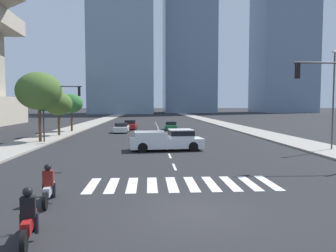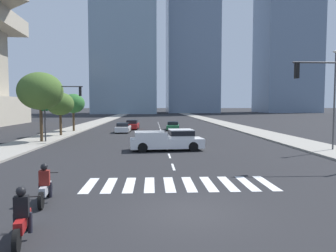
{
  "view_description": "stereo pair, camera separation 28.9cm",
  "coord_description": "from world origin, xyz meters",
  "px_view_note": "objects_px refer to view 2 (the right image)",
  "views": [
    {
      "loc": [
        -1.5,
        -10.28,
        3.59
      ],
      "look_at": [
        0.0,
        13.66,
        2.0
      ],
      "focal_mm": 33.34,
      "sensor_mm": 36.0,
      "label": 1
    },
    {
      "loc": [
        -1.22,
        -10.3,
        3.59
      ],
      "look_at": [
        0.0,
        13.66,
        2.0
      ],
      "focal_mm": 33.34,
      "sensor_mm": 36.0,
      "label": 2
    }
  ],
  "objects_px": {
    "street_lamp_east": "(335,93)",
    "street_tree_nearest": "(40,91)",
    "motorcycle_third": "(23,219)",
    "sedan_green_0": "(173,126)",
    "street_tree_second": "(60,104)",
    "sedan_red_2": "(132,125)",
    "sedan_white_1": "(123,128)",
    "pickup_truck": "(170,140)",
    "street_tree_third": "(73,104)",
    "traffic_signal_far": "(59,101)",
    "motorcycle_trailing": "(45,187)"
  },
  "relations": [
    {
      "from": "street_tree_second",
      "to": "motorcycle_trailing",
      "type": "bearing_deg",
      "value": -75.14
    },
    {
      "from": "pickup_truck",
      "to": "street_tree_third",
      "type": "distance_m",
      "value": 21.69
    },
    {
      "from": "street_lamp_east",
      "to": "street_tree_nearest",
      "type": "xyz_separation_m",
      "value": [
        -24.72,
        6.72,
        0.35
      ]
    },
    {
      "from": "motorcycle_trailing",
      "to": "street_lamp_east",
      "type": "distance_m",
      "value": 22.08
    },
    {
      "from": "sedan_red_2",
      "to": "street_tree_second",
      "type": "relative_size",
      "value": 0.95
    },
    {
      "from": "motorcycle_trailing",
      "to": "sedan_white_1",
      "type": "relative_size",
      "value": 0.49
    },
    {
      "from": "motorcycle_trailing",
      "to": "sedan_white_1",
      "type": "height_order",
      "value": "motorcycle_trailing"
    },
    {
      "from": "sedan_white_1",
      "to": "pickup_truck",
      "type": "bearing_deg",
      "value": -161.52
    },
    {
      "from": "street_tree_second",
      "to": "street_tree_third",
      "type": "relative_size",
      "value": 0.99
    },
    {
      "from": "street_lamp_east",
      "to": "street_tree_nearest",
      "type": "relative_size",
      "value": 1.17
    },
    {
      "from": "pickup_truck",
      "to": "street_lamp_east",
      "type": "relative_size",
      "value": 0.77
    },
    {
      "from": "sedan_green_0",
      "to": "street_tree_nearest",
      "type": "relative_size",
      "value": 0.7
    },
    {
      "from": "motorcycle_trailing",
      "to": "street_tree_nearest",
      "type": "height_order",
      "value": "street_tree_nearest"
    },
    {
      "from": "sedan_red_2",
      "to": "traffic_signal_far",
      "type": "bearing_deg",
      "value": 163.21
    },
    {
      "from": "street_tree_second",
      "to": "motorcycle_third",
      "type": "bearing_deg",
      "value": -75.82
    },
    {
      "from": "street_lamp_east",
      "to": "street_tree_nearest",
      "type": "distance_m",
      "value": 25.62
    },
    {
      "from": "sedan_white_1",
      "to": "street_tree_second",
      "type": "bearing_deg",
      "value": 127.55
    },
    {
      "from": "motorcycle_trailing",
      "to": "pickup_truck",
      "type": "bearing_deg",
      "value": -29.46
    },
    {
      "from": "traffic_signal_far",
      "to": "street_tree_second",
      "type": "distance_m",
      "value": 6.64
    },
    {
      "from": "motorcycle_trailing",
      "to": "street_tree_second",
      "type": "xyz_separation_m",
      "value": [
        -6.65,
        25.05,
        3.16
      ]
    },
    {
      "from": "street_lamp_east",
      "to": "street_tree_nearest",
      "type": "bearing_deg",
      "value": 164.8
    },
    {
      "from": "street_tree_second",
      "to": "street_lamp_east",
      "type": "bearing_deg",
      "value": -27.75
    },
    {
      "from": "traffic_signal_far",
      "to": "street_tree_third",
      "type": "distance_m",
      "value": 12.51
    },
    {
      "from": "motorcycle_trailing",
      "to": "traffic_signal_far",
      "type": "distance_m",
      "value": 19.58
    },
    {
      "from": "sedan_red_2",
      "to": "street_tree_nearest",
      "type": "xyz_separation_m",
      "value": [
        -7.6,
        -16.81,
        4.3
      ]
    },
    {
      "from": "sedan_green_0",
      "to": "street_tree_second",
      "type": "height_order",
      "value": "street_tree_second"
    },
    {
      "from": "street_tree_nearest",
      "to": "sedan_green_0",
      "type": "bearing_deg",
      "value": 48.39
    },
    {
      "from": "sedan_white_1",
      "to": "street_tree_third",
      "type": "height_order",
      "value": "street_tree_third"
    },
    {
      "from": "street_lamp_east",
      "to": "traffic_signal_far",
      "type": "bearing_deg",
      "value": 163.97
    },
    {
      "from": "pickup_truck",
      "to": "sedan_green_0",
      "type": "xyz_separation_m",
      "value": [
        1.61,
        20.88,
        -0.26
      ]
    },
    {
      "from": "motorcycle_third",
      "to": "pickup_truck",
      "type": "bearing_deg",
      "value": -27.81
    },
    {
      "from": "motorcycle_third",
      "to": "street_tree_nearest",
      "type": "relative_size",
      "value": 0.32
    },
    {
      "from": "sedan_green_0",
      "to": "sedan_red_2",
      "type": "xyz_separation_m",
      "value": [
        -6.04,
        1.45,
        0.08
      ]
    },
    {
      "from": "street_lamp_east",
      "to": "street_tree_third",
      "type": "height_order",
      "value": "street_lamp_east"
    },
    {
      "from": "sedan_green_0",
      "to": "street_lamp_east",
      "type": "bearing_deg",
      "value": 31.94
    },
    {
      "from": "street_tree_second",
      "to": "pickup_truck",
      "type": "bearing_deg",
      "value": -44.48
    },
    {
      "from": "motorcycle_third",
      "to": "street_tree_nearest",
      "type": "bearing_deg",
      "value": 6.67
    },
    {
      "from": "pickup_truck",
      "to": "traffic_signal_far",
      "type": "bearing_deg",
      "value": 147.58
    },
    {
      "from": "sedan_green_0",
      "to": "street_tree_nearest",
      "type": "bearing_deg",
      "value": -36.32
    },
    {
      "from": "traffic_signal_far",
      "to": "street_tree_third",
      "type": "xyz_separation_m",
      "value": [
        -1.74,
        12.39,
        -0.15
      ]
    },
    {
      "from": "sedan_white_1",
      "to": "street_lamp_east",
      "type": "distance_m",
      "value": 25.75
    },
    {
      "from": "traffic_signal_far",
      "to": "motorcycle_trailing",
      "type": "bearing_deg",
      "value": -75.26
    },
    {
      "from": "sedan_white_1",
      "to": "street_tree_nearest",
      "type": "bearing_deg",
      "value": 150.16
    },
    {
      "from": "traffic_signal_far",
      "to": "street_tree_third",
      "type": "bearing_deg",
      "value": 98.0
    },
    {
      "from": "motorcycle_trailing",
      "to": "motorcycle_third",
      "type": "bearing_deg",
      "value": -178.53
    },
    {
      "from": "sedan_red_2",
      "to": "street_tree_nearest",
      "type": "relative_size",
      "value": 0.71
    },
    {
      "from": "motorcycle_third",
      "to": "street_tree_second",
      "type": "height_order",
      "value": "street_tree_second"
    },
    {
      "from": "pickup_truck",
      "to": "street_tree_third",
      "type": "xyz_separation_m",
      "value": [
        -12.03,
        17.8,
        3.02
      ]
    },
    {
      "from": "motorcycle_third",
      "to": "sedan_green_0",
      "type": "distance_m",
      "value": 37.93
    },
    {
      "from": "pickup_truck",
      "to": "street_tree_second",
      "type": "xyz_separation_m",
      "value": [
        -12.03,
        11.81,
        2.93
      ]
    }
  ]
}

